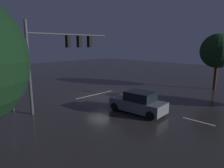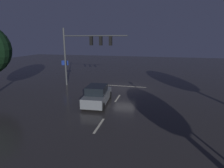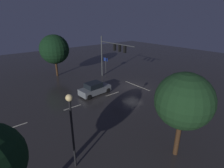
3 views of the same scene
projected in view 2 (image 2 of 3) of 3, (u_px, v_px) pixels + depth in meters
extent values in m
plane|color=#2D2B2B|center=(125.00, 88.00, 21.75)|extent=(80.00, 80.00, 0.00)
cylinder|color=#383A3D|center=(65.00, 58.00, 22.24)|extent=(0.22, 0.22, 6.93)
cylinder|color=#383A3D|center=(94.00, 36.00, 20.74)|extent=(7.64, 0.14, 0.14)
cube|color=black|center=(91.00, 41.00, 20.97)|extent=(0.32, 0.36, 1.00)
sphere|color=red|center=(92.00, 38.00, 21.07)|extent=(0.20, 0.20, 0.20)
sphere|color=black|center=(92.00, 41.00, 21.15)|extent=(0.20, 0.20, 0.20)
sphere|color=black|center=(92.00, 44.00, 21.23)|extent=(0.20, 0.20, 0.20)
cube|color=black|center=(101.00, 41.00, 20.71)|extent=(0.32, 0.36, 1.00)
sphere|color=red|center=(101.00, 38.00, 20.81)|extent=(0.20, 0.20, 0.20)
sphere|color=black|center=(101.00, 41.00, 20.88)|extent=(0.20, 0.20, 0.20)
sphere|color=black|center=(101.00, 44.00, 20.96)|extent=(0.20, 0.20, 0.20)
cube|color=black|center=(111.00, 41.00, 20.44)|extent=(0.32, 0.36, 1.00)
sphere|color=red|center=(111.00, 38.00, 20.54)|extent=(0.20, 0.20, 0.20)
sphere|color=black|center=(111.00, 41.00, 20.62)|extent=(0.20, 0.20, 0.20)
sphere|color=black|center=(111.00, 44.00, 20.70)|extent=(0.20, 0.20, 0.20)
cube|color=beige|center=(118.00, 98.00, 17.98)|extent=(0.16, 2.20, 0.01)
cube|color=beige|center=(99.00, 126.00, 12.33)|extent=(0.16, 2.20, 0.01)
cube|color=beige|center=(126.00, 86.00, 22.52)|extent=(5.00, 0.16, 0.01)
cube|color=slate|center=(97.00, 97.00, 16.40)|extent=(2.10, 4.42, 0.80)
cube|color=black|center=(97.00, 90.00, 16.03)|extent=(1.74, 2.21, 0.68)
cylinder|color=black|center=(93.00, 94.00, 18.14)|extent=(0.27, 0.69, 0.68)
cylinder|color=black|center=(110.00, 95.00, 17.86)|extent=(0.27, 0.69, 0.68)
cylinder|color=black|center=(83.00, 105.00, 15.08)|extent=(0.27, 0.69, 0.68)
cylinder|color=black|center=(103.00, 107.00, 14.80)|extent=(0.27, 0.69, 0.68)
sphere|color=#F9EFC6|center=(96.00, 90.00, 18.52)|extent=(0.20, 0.20, 0.20)
sphere|color=#F9EFC6|center=(109.00, 90.00, 18.31)|extent=(0.20, 0.20, 0.20)
cylinder|color=#383A3D|center=(66.00, 71.00, 24.28)|extent=(0.09, 0.09, 2.95)
cube|color=navy|center=(65.00, 63.00, 24.00)|extent=(0.90, 0.21, 0.60)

